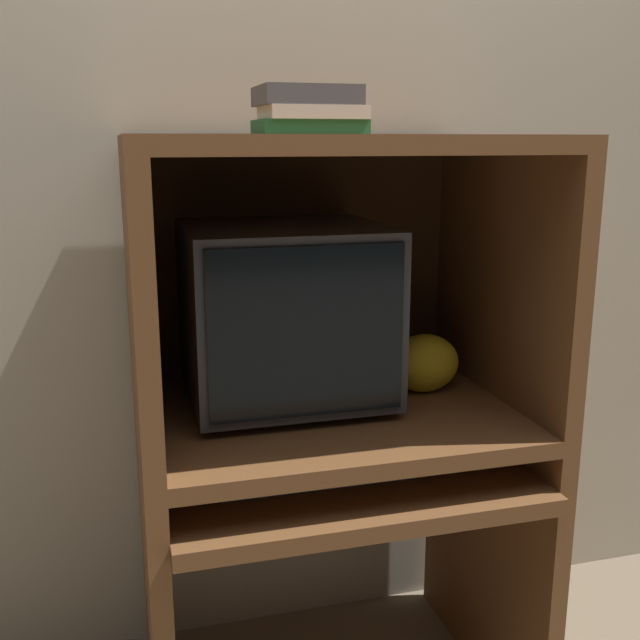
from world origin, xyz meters
name	(u,v)px	position (x,y,z in m)	size (l,w,h in m)	color
wall_back	(291,161)	(0.00, 0.71, 1.30)	(6.00, 0.06, 2.60)	#B2A893
desk_base	(335,552)	(0.00, 0.29, 0.42)	(0.86, 0.68, 0.65)	brown
desk_monitor_shelf	(332,417)	(0.00, 0.32, 0.74)	(0.86, 0.65, 0.11)	brown
hutch_upper	(328,232)	(0.00, 0.36, 1.16)	(0.86, 0.65, 0.60)	brown
crt_monitor	(285,312)	(-0.09, 0.39, 0.97)	(0.44, 0.42, 0.41)	#333338
keyboard	(311,470)	(-0.08, 0.21, 0.67)	(0.41, 0.15, 0.03)	#2D2D30
mouse	(424,458)	(0.18, 0.20, 0.67)	(0.07, 0.05, 0.03)	black
snack_bag	(424,363)	(0.24, 0.37, 0.83)	(0.17, 0.13, 0.14)	gold
book_stack	(309,111)	(-0.06, 0.27, 1.41)	(0.21, 0.17, 0.09)	#236638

